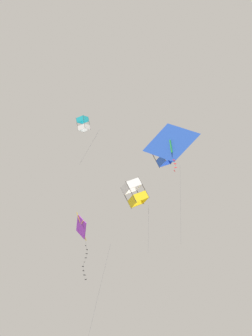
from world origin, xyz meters
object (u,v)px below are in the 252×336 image
kite_box_mid_left (83,124)px  kite_diamond_near_right (81,228)px  kite_box_far_centre (163,153)px  kite_box_upper_right (135,193)px  kite_delta_low_drifter (171,143)px

kite_box_mid_left → kite_diamond_near_right: 9.01m
kite_box_far_centre → kite_box_upper_right: size_ratio=1.54×
kite_box_upper_right → kite_diamond_near_right: size_ratio=0.66×
kite_box_far_centre → kite_diamond_near_right: (-7.33, -1.89, -8.54)m
kite_delta_low_drifter → kite_diamond_near_right: (-5.74, 9.35, -2.67)m
kite_box_far_centre → kite_delta_low_drifter: 12.78m
kite_box_mid_left → kite_delta_low_drifter: (6.00, -7.52, -6.14)m
kite_delta_low_drifter → kite_diamond_near_right: size_ratio=0.29×
kite_box_far_centre → kite_box_mid_left: bearing=-79.6°
kite_box_upper_right → kite_diamond_near_right: bearing=-88.5°
kite_box_upper_right → kite_delta_low_drifter: bearing=-7.0°
kite_box_mid_left → kite_diamond_near_right: (0.26, 1.83, -8.81)m
kite_box_far_centre → kite_box_upper_right: (-2.81, -0.68, -4.60)m
kite_box_far_centre → kite_diamond_near_right: bearing=-91.2°
kite_delta_low_drifter → kite_box_far_centre: bearing=117.9°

